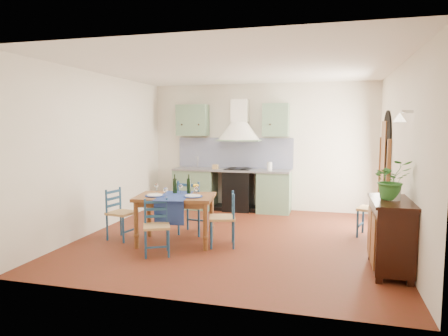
{
  "coord_description": "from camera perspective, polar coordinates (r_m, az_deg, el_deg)",
  "views": [
    {
      "loc": [
        1.47,
        -6.35,
        1.87
      ],
      "look_at": [
        -0.28,
        0.3,
        1.14
      ],
      "focal_mm": 32.0,
      "sensor_mm": 36.0,
      "label": 1
    }
  ],
  "objects": [
    {
      "name": "floor",
      "position": [
        6.78,
        1.66,
        -9.97
      ],
      "size": [
        5.0,
        5.0,
        0.0
      ],
      "primitive_type": "plane",
      "color": "#4F2611",
      "rests_on": "ground"
    },
    {
      "name": "back_wall",
      "position": [
        8.89,
        2.08,
        0.73
      ],
      "size": [
        5.0,
        0.96,
        2.8
      ],
      "color": "silver",
      "rests_on": "ground"
    },
    {
      "name": "right_wall",
      "position": [
        6.73,
        23.45,
        1.0
      ],
      "size": [
        0.26,
        5.0,
        2.8
      ],
      "color": "silver",
      "rests_on": "ground"
    },
    {
      "name": "left_wall",
      "position": [
        7.5,
        -17.25,
        2.17
      ],
      "size": [
        0.04,
        5.0,
        2.8
      ],
      "primitive_type": "cube",
      "color": "silver",
      "rests_on": "ground"
    },
    {
      "name": "ceiling",
      "position": [
        6.59,
        1.74,
        14.19
      ],
      "size": [
        5.0,
        5.0,
        0.01
      ],
      "primitive_type": "cube",
      "color": "white",
      "rests_on": "back_wall"
    },
    {
      "name": "dining_table",
      "position": [
        6.39,
        -6.96,
        -4.72
      ],
      "size": [
        1.32,
        1.02,
        1.09
      ],
      "color": "brown",
      "rests_on": "ground"
    },
    {
      "name": "chair_near",
      "position": [
        5.94,
        -9.62,
        -8.22
      ],
      "size": [
        0.5,
        0.5,
        0.8
      ],
      "color": "navy",
      "rests_on": "ground"
    },
    {
      "name": "chair_far",
      "position": [
        6.96,
        -4.57,
        -5.46
      ],
      "size": [
        0.47,
        0.47,
        0.94
      ],
      "color": "navy",
      "rests_on": "ground"
    },
    {
      "name": "chair_left",
      "position": [
        6.84,
        -14.6,
        -6.27
      ],
      "size": [
        0.46,
        0.46,
        0.84
      ],
      "color": "navy",
      "rests_on": "ground"
    },
    {
      "name": "chair_right",
      "position": [
        6.25,
        0.03,
        -7.2
      ],
      "size": [
        0.49,
        0.49,
        0.85
      ],
      "color": "navy",
      "rests_on": "ground"
    },
    {
      "name": "chair_spare",
      "position": [
        7.19,
        20.61,
        -5.6
      ],
      "size": [
        0.53,
        0.53,
        0.91
      ],
      "color": "navy",
      "rests_on": "ground"
    },
    {
      "name": "sideboard",
      "position": [
        5.58,
        22.65,
        -8.54
      ],
      "size": [
        0.5,
        1.05,
        0.94
      ],
      "color": "black",
      "rests_on": "ground"
    },
    {
      "name": "potted_plant",
      "position": [
        5.49,
        22.8,
        -1.53
      ],
      "size": [
        0.55,
        0.5,
        0.51
      ],
      "primitive_type": "imported",
      "rotation": [
        0.0,
        0.0,
        0.26
      ],
      "color": "#2E702B",
      "rests_on": "sideboard"
    }
  ]
}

